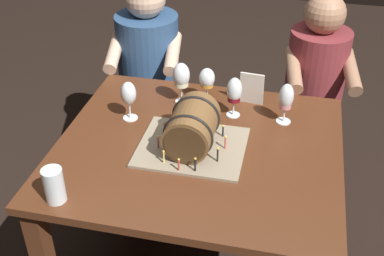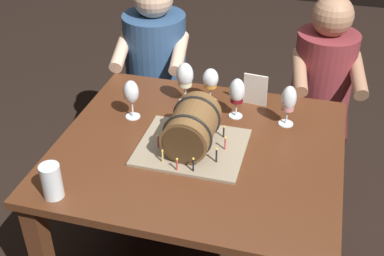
{
  "view_description": "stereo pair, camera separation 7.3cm",
  "coord_description": "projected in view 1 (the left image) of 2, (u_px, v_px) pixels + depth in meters",
  "views": [
    {
      "loc": [
        0.34,
        -1.63,
        1.94
      ],
      "look_at": [
        -0.02,
        -0.02,
        0.83
      ],
      "focal_mm": 46.67,
      "sensor_mm": 36.0,
      "label": 1
    },
    {
      "loc": [
        0.41,
        -1.62,
        1.94
      ],
      "look_at": [
        -0.02,
        -0.02,
        0.83
      ],
      "focal_mm": 46.67,
      "sensor_mm": 36.0,
      "label": 2
    }
  ],
  "objects": [
    {
      "name": "wine_glass_red",
      "position": [
        234.0,
        92.0,
        2.19
      ],
      "size": [
        0.07,
        0.07,
        0.19
      ],
      "color": "white",
      "rests_on": "dining_table"
    },
    {
      "name": "wine_glass_rose",
      "position": [
        286.0,
        98.0,
        2.14
      ],
      "size": [
        0.07,
        0.07,
        0.19
      ],
      "color": "white",
      "rests_on": "dining_table"
    },
    {
      "name": "wine_glass_white",
      "position": [
        181.0,
        77.0,
        2.28
      ],
      "size": [
        0.08,
        0.08,
        0.2
      ],
      "color": "white",
      "rests_on": "dining_table"
    },
    {
      "name": "person_seated_left",
      "position": [
        150.0,
        83.0,
        2.9
      ],
      "size": [
        0.43,
        0.51,
        1.16
      ],
      "color": "#1B2D46",
      "rests_on": "ground"
    },
    {
      "name": "dining_table",
      "position": [
        198.0,
        166.0,
        2.12
      ],
      "size": [
        1.17,
        1.03,
        0.73
      ],
      "color": "#562D19",
      "rests_on": "ground"
    },
    {
      "name": "beer_pint",
      "position": [
        54.0,
        187.0,
        1.75
      ],
      "size": [
        0.07,
        0.07,
        0.13
      ],
      "color": "white",
      "rests_on": "dining_table"
    },
    {
      "name": "person_seated_right",
      "position": [
        311.0,
        105.0,
        2.74
      ],
      "size": [
        0.4,
        0.49,
        1.15
      ],
      "color": "#4C1B1E",
      "rests_on": "ground"
    },
    {
      "name": "menu_card",
      "position": [
        252.0,
        89.0,
        2.29
      ],
      "size": [
        0.11,
        0.03,
        0.16
      ],
      "primitive_type": "cube",
      "rotation": [
        0.09,
        0.0,
        -0.1
      ],
      "color": "silver",
      "rests_on": "dining_table"
    },
    {
      "name": "wine_glass_amber",
      "position": [
        207.0,
        80.0,
        2.29
      ],
      "size": [
        0.07,
        0.07,
        0.17
      ],
      "color": "white",
      "rests_on": "dining_table"
    },
    {
      "name": "wine_glass_empty",
      "position": [
        128.0,
        94.0,
        2.16
      ],
      "size": [
        0.07,
        0.07,
        0.18
      ],
      "color": "white",
      "rests_on": "dining_table"
    },
    {
      "name": "barrel_cake",
      "position": [
        192.0,
        130.0,
        1.99
      ],
      "size": [
        0.43,
        0.36,
        0.21
      ],
      "color": "gray",
      "rests_on": "dining_table"
    }
  ]
}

